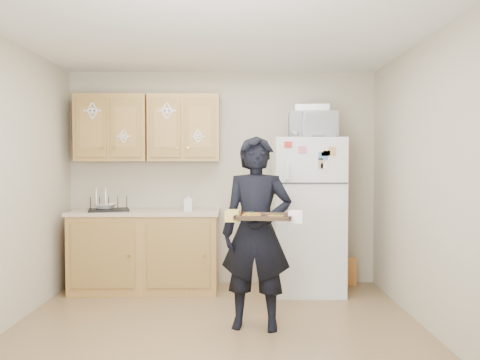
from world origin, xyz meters
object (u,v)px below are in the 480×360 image
(microwave, at_px, (313,125))
(dish_rack, at_px, (109,203))
(refrigerator, at_px, (307,215))
(baking_tray, at_px, (264,217))
(person, at_px, (257,233))

(microwave, relative_size, dish_rack, 1.20)
(refrigerator, relative_size, baking_tray, 3.85)
(baking_tray, relative_size, dish_rack, 1.03)
(person, distance_m, microwave, 1.65)
(person, bearing_deg, dish_rack, 152.59)
(refrigerator, relative_size, dish_rack, 3.95)
(refrigerator, xyz_separation_m, baking_tray, (-0.56, -1.47, 0.14))
(baking_tray, bearing_deg, dish_rack, 147.05)
(baking_tray, height_order, dish_rack, dish_rack)
(baking_tray, height_order, microwave, microwave)
(microwave, bearing_deg, baking_tray, -111.01)
(refrigerator, xyz_separation_m, person, (-0.61, -1.18, -0.02))
(refrigerator, distance_m, baking_tray, 1.58)
(refrigerator, bearing_deg, person, -117.42)
(baking_tray, xyz_separation_m, microwave, (0.61, 1.42, 0.85))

